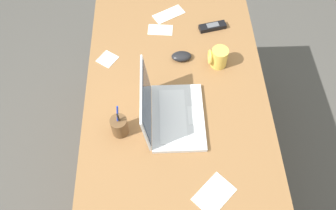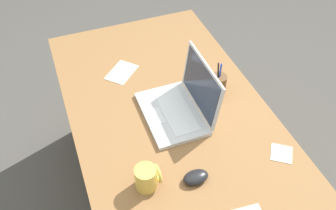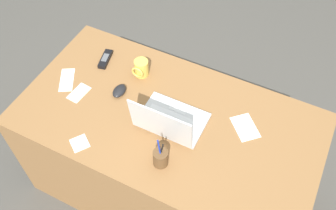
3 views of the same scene
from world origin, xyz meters
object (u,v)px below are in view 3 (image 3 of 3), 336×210
(laptop, at_px, (169,121))
(pen_holder, at_px, (161,158))
(coffee_mug_white, at_px, (141,68))
(computer_mouse, at_px, (119,91))
(cordless_phone, at_px, (105,59))

(laptop, height_order, pen_holder, laptop)
(laptop, xyz_separation_m, coffee_mug_white, (0.29, -0.25, 0.00))
(laptop, relative_size, computer_mouse, 3.42)
(computer_mouse, xyz_separation_m, pen_holder, (-0.39, 0.28, 0.03))
(laptop, distance_m, computer_mouse, 0.34)
(coffee_mug_white, height_order, cordless_phone, coffee_mug_white)
(laptop, distance_m, coffee_mug_white, 0.38)
(coffee_mug_white, bearing_deg, computer_mouse, 76.87)
(laptop, height_order, coffee_mug_white, laptop)
(laptop, bearing_deg, cordless_phone, -25.28)
(laptop, height_order, cordless_phone, laptop)
(coffee_mug_white, xyz_separation_m, cordless_phone, (0.24, -0.00, -0.04))
(cordless_phone, bearing_deg, coffee_mug_white, 179.75)
(laptop, bearing_deg, computer_mouse, -13.27)
(coffee_mug_white, xyz_separation_m, pen_holder, (-0.35, 0.45, -0.00))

